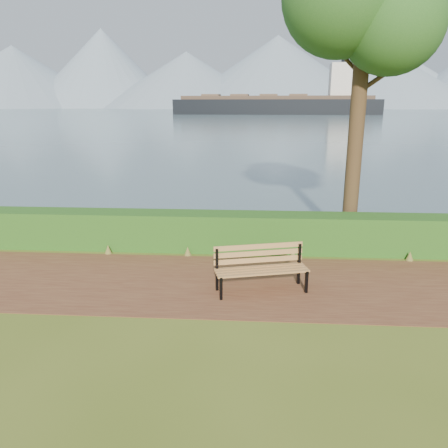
{
  "coord_description": "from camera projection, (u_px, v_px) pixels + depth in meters",
  "views": [
    {
      "loc": [
        0.56,
        -8.54,
        3.79
      ],
      "look_at": [
        -0.1,
        1.2,
        1.1
      ],
      "focal_mm": 35.0,
      "sensor_mm": 36.0,
      "label": 1
    }
  ],
  "objects": [
    {
      "name": "ground",
      "position": [
        225.0,
        289.0,
        9.26
      ],
      "size": [
        140.0,
        140.0,
        0.0
      ],
      "primitive_type": "plane",
      "color": "#50601B",
      "rests_on": "ground"
    },
    {
      "name": "path",
      "position": [
        226.0,
        283.0,
        9.55
      ],
      "size": [
        40.0,
        3.4,
        0.01
      ],
      "primitive_type": "cube",
      "color": "#5B2F1F",
      "rests_on": "ground"
    },
    {
      "name": "hedge",
      "position": [
        231.0,
        232.0,
        11.63
      ],
      "size": [
        32.0,
        0.85,
        1.0
      ],
      "primitive_type": "cube",
      "color": "#1F4A15",
      "rests_on": "ground"
    },
    {
      "name": "water",
      "position": [
        254.0,
        110.0,
        259.31
      ],
      "size": [
        700.0,
        510.0,
        0.0
      ],
      "primitive_type": "cube",
      "color": "#415B69",
      "rests_on": "ground"
    },
    {
      "name": "mountains",
      "position": [
        245.0,
        76.0,
        393.01
      ],
      "size": [
        585.0,
        190.0,
        70.0
      ],
      "color": "gray",
      "rests_on": "ground"
    },
    {
      "name": "bench",
      "position": [
        260.0,
        265.0,
        9.07
      ],
      "size": [
        2.0,
        1.03,
        0.96
      ],
      "rotation": [
        0.0,
        0.0,
        0.26
      ],
      "color": "black",
      "rests_on": "ground"
    },
    {
      "name": "cargo_ship",
      "position": [
        283.0,
        105.0,
        159.62
      ],
      "size": [
        75.03,
        16.14,
        22.61
      ],
      "rotation": [
        0.0,
        0.0,
        -0.06
      ],
      "color": "black",
      "rests_on": "ground"
    }
  ]
}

